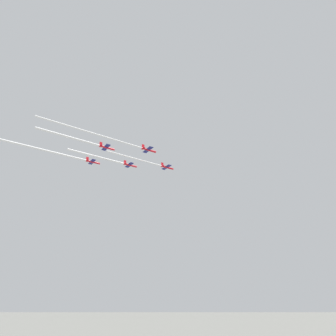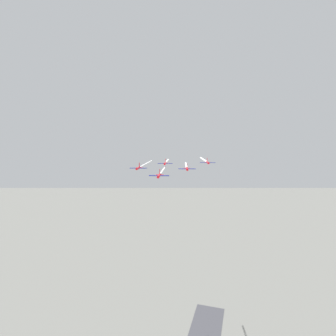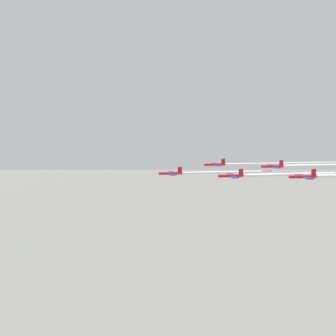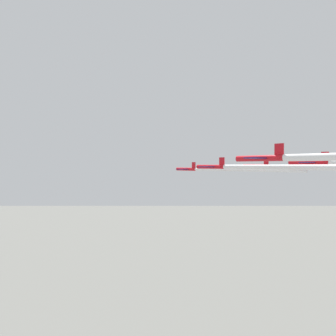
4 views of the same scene
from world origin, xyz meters
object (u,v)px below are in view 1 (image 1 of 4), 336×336
at_px(jet_2, 148,150).
at_px(jet_4, 106,147).
at_px(jet_1, 130,165).
at_px(jet_0, 167,167).
at_px(jet_3, 92,162).

height_order(jet_2, jet_4, jet_4).
bearing_deg(jet_1, jet_0, 59.53).
relative_size(jet_1, jet_2, 1.00).
relative_size(jet_0, jet_2, 1.00).
bearing_deg(jet_1, jet_2, -0.00).
xyz_separation_m(jet_1, jet_2, (-8.48, 19.91, 0.21)).
relative_size(jet_2, jet_4, 1.00).
xyz_separation_m(jet_0, jet_1, (21.16, -2.75, 0.88)).
height_order(jet_0, jet_1, jet_1).
height_order(jet_3, jet_4, jet_3).
relative_size(jet_1, jet_3, 1.00).
height_order(jet_0, jet_3, jet_3).
height_order(jet_2, jet_3, jet_3).
distance_m(jet_0, jet_1, 21.35).
relative_size(jet_0, jet_3, 1.00).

